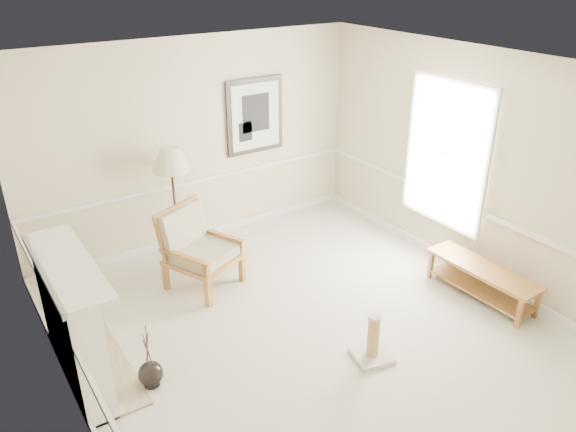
# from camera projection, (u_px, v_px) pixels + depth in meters

# --- Properties ---
(ground) EXTENTS (5.50, 5.50, 0.00)m
(ground) POSITION_uv_depth(u_px,v_px,m) (308.00, 328.00, 6.37)
(ground) COLOR silver
(ground) RESTS_ON ground
(room) EXTENTS (5.04, 5.54, 2.92)m
(room) POSITION_uv_depth(u_px,v_px,m) (318.00, 170.00, 5.69)
(room) COLOR beige
(room) RESTS_ON ground
(fireplace) EXTENTS (0.64, 1.64, 1.31)m
(fireplace) POSITION_uv_depth(u_px,v_px,m) (74.00, 324.00, 5.37)
(fireplace) COLOR white
(fireplace) RESTS_ON ground
(floor_vase) EXTENTS (0.25, 0.25, 0.72)m
(floor_vase) POSITION_uv_depth(u_px,v_px,m) (151.00, 374.00, 5.49)
(floor_vase) COLOR black
(floor_vase) RESTS_ON ground
(armchair) EXTENTS (1.03, 1.06, 1.02)m
(armchair) POSITION_uv_depth(u_px,v_px,m) (196.00, 245.00, 7.02)
(armchair) COLOR #945D2F
(armchair) RESTS_ON ground
(floor_lamp) EXTENTS (0.60, 0.60, 1.59)m
(floor_lamp) POSITION_uv_depth(u_px,v_px,m) (171.00, 162.00, 7.31)
(floor_lamp) COLOR black
(floor_lamp) RESTS_ON ground
(bench) EXTENTS (0.47, 1.45, 0.41)m
(bench) POSITION_uv_depth(u_px,v_px,m) (482.00, 277.00, 6.85)
(bench) COLOR #945D2F
(bench) RESTS_ON ground
(scratching_post) EXTENTS (0.44, 0.44, 0.54)m
(scratching_post) POSITION_uv_depth(u_px,v_px,m) (373.00, 345.00, 5.84)
(scratching_post) COLOR beige
(scratching_post) RESTS_ON ground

